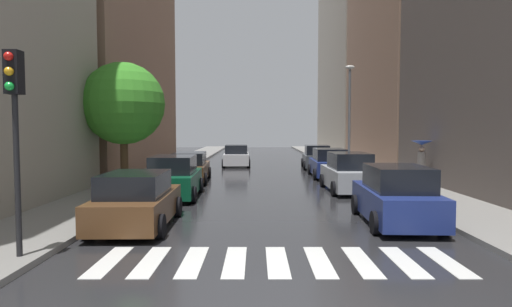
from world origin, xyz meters
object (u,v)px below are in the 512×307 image
object	(u,v)px
parked_car_left_second	(174,178)
parked_car_left_third	(190,168)
parked_car_left_nearest	(136,201)
lamp_post_right	(349,110)
parked_car_right_nearest	(396,197)
traffic_light_left_corner	(14,107)
parked_car_right_second	(348,173)
parked_car_right_third	(329,164)
street_tree_left	(123,104)
car_midroad	(236,156)
parked_car_right_fourth	(317,158)
pedestrian_foreground	(421,153)

from	to	relation	value
parked_car_left_second	parked_car_left_third	world-z (taller)	parked_car_left_second
parked_car_left_nearest	lamp_post_right	size ratio (longest dim) A/B	0.64
parked_car_right_nearest	traffic_light_left_corner	bearing A→B (deg)	114.92
parked_car_right_second	parked_car_right_third	size ratio (longest dim) A/B	0.97
parked_car_left_nearest	street_tree_left	size ratio (longest dim) A/B	0.75
parked_car_right_nearest	parked_car_right_second	size ratio (longest dim) A/B	1.00
parked_car_left_second	parked_car_left_third	distance (m)	5.31
parked_car_right_second	traffic_light_left_corner	world-z (taller)	traffic_light_left_corner
parked_car_right_nearest	traffic_light_left_corner	distance (m)	10.22
parked_car_right_third	car_midroad	distance (m)	9.49
traffic_light_left_corner	parked_car_right_second	bearing A→B (deg)	48.69
parked_car_left_second	traffic_light_left_corner	xyz separation A→B (m)	(-1.61, -8.78, 2.48)
parked_car_right_nearest	parked_car_right_fourth	size ratio (longest dim) A/B	1.06
parked_car_left_third	parked_car_right_second	xyz separation A→B (m)	(7.72, -3.65, 0.07)
parked_car_left_third	street_tree_left	distance (m)	5.04
parked_car_right_nearest	parked_car_left_second	bearing A→B (deg)	59.02
car_midroad	street_tree_left	size ratio (longest dim) A/B	0.77
parked_car_right_second	pedestrian_foreground	bearing A→B (deg)	-74.85
street_tree_left	lamp_post_right	xyz separation A→B (m)	(12.21, 7.51, 0.04)
parked_car_left_third	parked_car_right_nearest	world-z (taller)	parked_car_right_nearest
parked_car_left_second	pedestrian_foreground	world-z (taller)	pedestrian_foreground
parked_car_left_nearest	pedestrian_foreground	world-z (taller)	pedestrian_foreground
parked_car_left_third	parked_car_right_nearest	distance (m)	12.86
parked_car_left_nearest	parked_car_right_third	distance (m)	14.96
parked_car_left_third	pedestrian_foreground	bearing A→B (deg)	-105.24
parked_car_right_nearest	street_tree_left	distance (m)	13.22
parked_car_left_nearest	parked_car_right_second	size ratio (longest dim) A/B	0.99
street_tree_left	parked_car_left_nearest	bearing A→B (deg)	-70.79
parked_car_right_fourth	street_tree_left	bearing A→B (deg)	137.51
street_tree_left	traffic_light_left_corner	size ratio (longest dim) A/B	1.35
pedestrian_foreground	parked_car_left_nearest	bearing A→B (deg)	-85.38
parked_car_left_third	lamp_post_right	bearing A→B (deg)	-65.99
parked_car_left_third	car_midroad	size ratio (longest dim) A/B	1.10
traffic_light_left_corner	car_midroad	bearing A→B (deg)	81.61
parked_car_right_third	traffic_light_left_corner	size ratio (longest dim) A/B	1.05
parked_car_left_third	parked_car_right_fourth	xyz separation A→B (m)	(7.87, 7.67, 0.03)
car_midroad	parked_car_left_third	bearing A→B (deg)	166.40
parked_car_right_fourth	street_tree_left	world-z (taller)	street_tree_left
parked_car_right_second	lamp_post_right	size ratio (longest dim) A/B	0.65
parked_car_right_second	parked_car_right_third	bearing A→B (deg)	-1.70
pedestrian_foreground	traffic_light_left_corner	xyz separation A→B (m)	(-12.87, -11.50, 1.61)
street_tree_left	traffic_light_left_corner	bearing A→B (deg)	-83.89
parked_car_right_third	pedestrian_foreground	size ratio (longest dim) A/B	2.12
parked_car_right_fourth	car_midroad	xyz separation A→B (m)	(-5.83, 2.01, -0.02)
parked_car_right_fourth	street_tree_left	distance (m)	15.18
parked_car_right_second	lamp_post_right	world-z (taller)	lamp_post_right
parked_car_right_third	car_midroad	world-z (taller)	parked_car_right_third
parked_car_right_second	street_tree_left	distance (m)	10.90
car_midroad	street_tree_left	distance (m)	13.69
traffic_light_left_corner	pedestrian_foreground	bearing A→B (deg)	41.79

